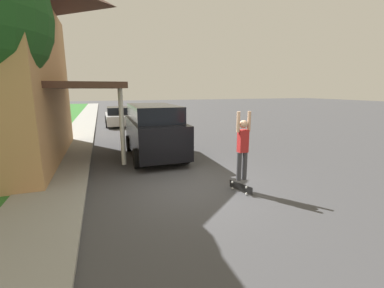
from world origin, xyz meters
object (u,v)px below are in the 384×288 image
skateboard (240,187)px  car_down_street (118,116)px  suv_parked (154,130)px  skateboarder (243,146)px

skateboard → car_down_street: bearing=98.6°
suv_parked → skateboarder: 4.72m
car_down_street → suv_parked: bearing=-85.5°
car_down_street → skateboarder: skateboarder is taller
suv_parked → skateboarder: skateboarder is taller
suv_parked → car_down_street: (-0.82, 10.48, -0.45)m
skateboarder → skateboard: size_ratio=2.41×
suv_parked → skateboarder: (1.52, -4.46, 0.16)m
suv_parked → car_down_street: 10.52m
skateboarder → car_down_street: bearing=98.9°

